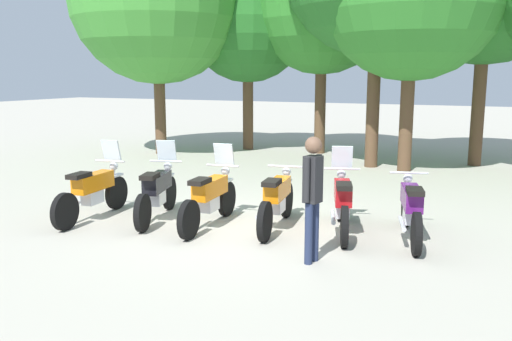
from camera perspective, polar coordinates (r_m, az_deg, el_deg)
ground_plane at (r=9.33m, az=-1.27°, el=-5.94°), size 80.00×80.00×0.00m
motorcycle_0 at (r=10.18m, az=-16.82°, el=-2.02°), size 0.62×2.19×1.37m
motorcycle_1 at (r=9.86m, az=-10.40°, el=-2.13°), size 0.84×2.12×1.37m
motorcycle_2 at (r=9.28m, az=-4.89°, el=-2.78°), size 0.62×2.19×1.37m
motorcycle_3 at (r=9.15m, az=2.24°, el=-3.02°), size 0.62×2.18×0.99m
motorcycle_4 at (r=9.01m, az=9.12°, el=-3.26°), size 0.86×2.12×1.37m
motorcycle_5 at (r=8.86m, az=16.07°, el=-3.85°), size 0.78×2.15×0.99m
person_0 at (r=7.38m, az=6.01°, el=-1.98°), size 0.28×0.41×1.76m
tree_1 at (r=18.77m, az=-0.87°, el=15.51°), size 4.11×4.11×6.41m
tree_2 at (r=18.04m, az=7.03°, el=17.17°), size 4.53×4.53×7.10m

